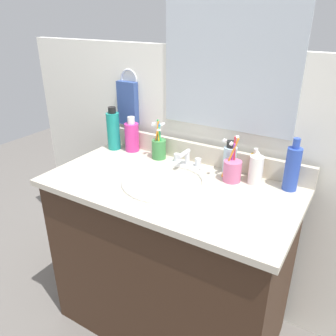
{
  "coord_description": "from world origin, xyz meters",
  "views": [
    {
      "loc": [
        0.64,
        -1.07,
        1.44
      ],
      "look_at": [
        -0.01,
        0.0,
        0.86
      ],
      "focal_mm": 36.4,
      "sensor_mm": 36.0,
      "label": 1
    }
  ],
  "objects_px": {
    "bottle_mouthwash_teal": "(113,130)",
    "cup_pink": "(232,170)",
    "faucet": "(187,161)",
    "hand_towel": "(128,103)",
    "bottle_lotion_white": "(256,169)",
    "bottle_soap_pink": "(132,136)",
    "bottle_gel_clear": "(230,158)",
    "bottle_oil_amber": "(254,165)",
    "bottle_shampoo_blue": "(292,168)",
    "cup_green": "(159,148)"
  },
  "relations": [
    {
      "from": "bottle_mouthwash_teal",
      "to": "cup_pink",
      "type": "bearing_deg",
      "value": -2.73
    },
    {
      "from": "bottle_shampoo_blue",
      "to": "cup_pink",
      "type": "distance_m",
      "value": 0.23
    },
    {
      "from": "bottle_soap_pink",
      "to": "faucet",
      "type": "bearing_deg",
      "value": -5.04
    },
    {
      "from": "bottle_shampoo_blue",
      "to": "cup_green",
      "type": "bearing_deg",
      "value": -179.62
    },
    {
      "from": "faucet",
      "to": "bottle_mouthwash_teal",
      "type": "xyz_separation_m",
      "value": [
        -0.42,
        0.0,
        0.07
      ]
    },
    {
      "from": "bottle_shampoo_blue",
      "to": "bottle_oil_amber",
      "type": "distance_m",
      "value": 0.17
    },
    {
      "from": "hand_towel",
      "to": "bottle_mouthwash_teal",
      "type": "distance_m",
      "value": 0.16
    },
    {
      "from": "hand_towel",
      "to": "bottle_oil_amber",
      "type": "bearing_deg",
      "value": -3.52
    },
    {
      "from": "bottle_mouthwash_teal",
      "to": "cup_green",
      "type": "relative_size",
      "value": 1.14
    },
    {
      "from": "bottle_mouthwash_teal",
      "to": "cup_pink",
      "type": "relative_size",
      "value": 1.12
    },
    {
      "from": "bottle_gel_clear",
      "to": "bottle_soap_pink",
      "type": "bearing_deg",
      "value": -178.13
    },
    {
      "from": "cup_pink",
      "to": "bottle_mouthwash_teal",
      "type": "bearing_deg",
      "value": 177.27
    },
    {
      "from": "hand_towel",
      "to": "bottle_gel_clear",
      "type": "relative_size",
      "value": 1.53
    },
    {
      "from": "bottle_shampoo_blue",
      "to": "bottle_soap_pink",
      "type": "relative_size",
      "value": 1.22
    },
    {
      "from": "hand_towel",
      "to": "bottle_gel_clear",
      "type": "height_order",
      "value": "hand_towel"
    },
    {
      "from": "bottle_soap_pink",
      "to": "cup_pink",
      "type": "height_order",
      "value": "cup_pink"
    },
    {
      "from": "cup_green",
      "to": "hand_towel",
      "type": "bearing_deg",
      "value": 160.95
    },
    {
      "from": "bottle_lotion_white",
      "to": "bottle_oil_amber",
      "type": "bearing_deg",
      "value": 113.55
    },
    {
      "from": "bottle_lotion_white",
      "to": "bottle_soap_pink",
      "type": "height_order",
      "value": "bottle_soap_pink"
    },
    {
      "from": "bottle_mouthwash_teal",
      "to": "cup_pink",
      "type": "distance_m",
      "value": 0.66
    },
    {
      "from": "bottle_lotion_white",
      "to": "cup_pink",
      "type": "height_order",
      "value": "cup_pink"
    },
    {
      "from": "bottle_gel_clear",
      "to": "cup_green",
      "type": "relative_size",
      "value": 0.75
    },
    {
      "from": "bottle_gel_clear",
      "to": "cup_pink",
      "type": "distance_m",
      "value": 0.09
    },
    {
      "from": "bottle_soap_pink",
      "to": "bottle_lotion_white",
      "type": "bearing_deg",
      "value": -2.75
    },
    {
      "from": "bottle_gel_clear",
      "to": "bottle_mouthwash_teal",
      "type": "height_order",
      "value": "bottle_mouthwash_teal"
    },
    {
      "from": "bottle_oil_amber",
      "to": "bottle_soap_pink",
      "type": "distance_m",
      "value": 0.63
    },
    {
      "from": "cup_green",
      "to": "cup_pink",
      "type": "distance_m",
      "value": 0.39
    },
    {
      "from": "faucet",
      "to": "cup_pink",
      "type": "height_order",
      "value": "cup_pink"
    },
    {
      "from": "cup_green",
      "to": "bottle_soap_pink",
      "type": "bearing_deg",
      "value": 175.2
    },
    {
      "from": "faucet",
      "to": "bottle_soap_pink",
      "type": "xyz_separation_m",
      "value": [
        -0.33,
        0.03,
        0.05
      ]
    },
    {
      "from": "bottle_oil_amber",
      "to": "bottle_soap_pink",
      "type": "bearing_deg",
      "value": -177.66
    },
    {
      "from": "bottle_soap_pink",
      "to": "cup_green",
      "type": "bearing_deg",
      "value": -4.8
    },
    {
      "from": "bottle_oil_amber",
      "to": "bottle_lotion_white",
      "type": "relative_size",
      "value": 0.89
    },
    {
      "from": "cup_green",
      "to": "cup_pink",
      "type": "height_order",
      "value": "cup_pink"
    },
    {
      "from": "hand_towel",
      "to": "bottle_lotion_white",
      "type": "distance_m",
      "value": 0.74
    },
    {
      "from": "faucet",
      "to": "bottle_lotion_white",
      "type": "xyz_separation_m",
      "value": [
        0.32,
        -0.0,
        0.04
      ]
    },
    {
      "from": "bottle_lotion_white",
      "to": "cup_pink",
      "type": "relative_size",
      "value": 0.75
    },
    {
      "from": "hand_towel",
      "to": "faucet",
      "type": "height_order",
      "value": "hand_towel"
    },
    {
      "from": "bottle_oil_amber",
      "to": "cup_green",
      "type": "relative_size",
      "value": 0.67
    },
    {
      "from": "bottle_soap_pink",
      "to": "bottle_oil_amber",
      "type": "bearing_deg",
      "value": 2.34
    },
    {
      "from": "bottle_shampoo_blue",
      "to": "bottle_soap_pink",
      "type": "height_order",
      "value": "bottle_shampoo_blue"
    },
    {
      "from": "bottle_lotion_white",
      "to": "bottle_soap_pink",
      "type": "distance_m",
      "value": 0.65
    },
    {
      "from": "hand_towel",
      "to": "bottle_soap_pink",
      "type": "xyz_separation_m",
      "value": [
        0.07,
        -0.07,
        -0.14
      ]
    },
    {
      "from": "cup_pink",
      "to": "bottle_lotion_white",
      "type": "bearing_deg",
      "value": 16.73
    },
    {
      "from": "cup_green",
      "to": "bottle_lotion_white",
      "type": "bearing_deg",
      "value": -2.02
    },
    {
      "from": "hand_towel",
      "to": "bottle_oil_amber",
      "type": "height_order",
      "value": "hand_towel"
    },
    {
      "from": "bottle_shampoo_blue",
      "to": "cup_green",
      "type": "xyz_separation_m",
      "value": [
        -0.62,
        -0.0,
        -0.04
      ]
    },
    {
      "from": "bottle_soap_pink",
      "to": "cup_pink",
      "type": "distance_m",
      "value": 0.56
    },
    {
      "from": "bottle_oil_amber",
      "to": "bottle_mouthwash_teal",
      "type": "bearing_deg",
      "value": -175.81
    },
    {
      "from": "bottle_lotion_white",
      "to": "cup_pink",
      "type": "xyz_separation_m",
      "value": [
        -0.09,
        -0.03,
        -0.02
      ]
    }
  ]
}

